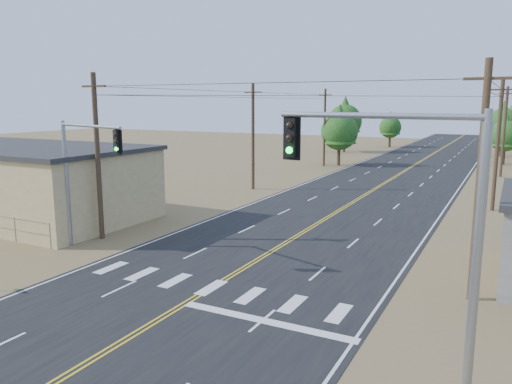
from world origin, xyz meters
The scene contains 16 objects.
ground centered at (0.00, 0.00, 0.00)m, with size 220.00×220.00×0.00m, color brown.
road centered at (0.00, 30.00, 0.01)m, with size 15.00×200.00×0.02m, color black.
building_left centered at (-21.00, 14.00, 2.50)m, with size 20.00×10.00×5.00m, color #D2BD79.
utility_pole_left_near centered at (-10.50, 12.00, 5.12)m, with size 1.80×0.30×10.00m.
utility_pole_left_mid centered at (-10.50, 32.00, 5.12)m, with size 1.80×0.30×10.00m.
utility_pole_left_far centered at (-10.50, 52.00, 5.12)m, with size 1.80×0.30×10.00m.
utility_pole_right_near centered at (10.50, 12.00, 5.12)m, with size 1.80×0.30×10.00m.
utility_pole_right_mid centered at (10.50, 32.00, 5.12)m, with size 1.80×0.30×10.00m.
utility_pole_right_far centered at (10.50, 52.00, 5.12)m, with size 1.80×0.30×10.00m.
signal_mast_left centered at (-9.25, 9.45, 4.94)m, with size 6.07×2.16×7.26m.
signal_mast_right centered at (9.28, 4.16, 5.45)m, with size 6.14×0.88×8.12m.
tree_left_near centered at (-9.00, 53.63, 4.96)m, with size 4.86×4.86×8.10m.
tree_left_mid centered at (-13.85, 71.33, 5.71)m, with size 5.60×5.60×9.34m.
tree_left_far centered at (-9.15, 84.27, 4.08)m, with size 4.00×4.00×6.67m.
tree_right_near centered at (10.44, 64.78, 4.26)m, with size 4.18×4.18×6.96m.
tree_right_mid centered at (9.78, 76.14, 5.28)m, with size 5.18×5.18×8.64m.
Camera 1 is at (11.65, -10.06, 8.28)m, focal length 35.00 mm.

